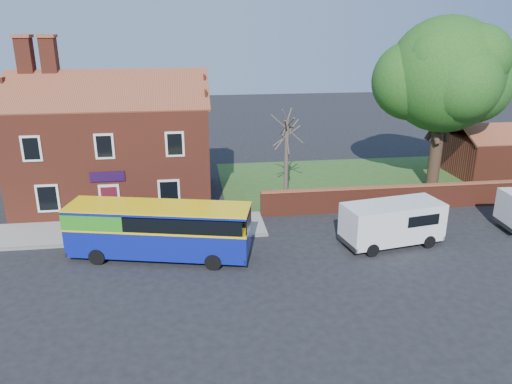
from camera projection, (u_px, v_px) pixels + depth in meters
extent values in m
plane|color=black|center=(240.00, 272.00, 23.94)|extent=(120.00, 120.00, 0.00)
cube|color=gray|center=(108.00, 231.00, 28.42)|extent=(18.00, 3.50, 0.12)
cube|color=slate|center=(103.00, 244.00, 26.78)|extent=(18.00, 0.15, 0.14)
cube|color=#426B28|center=(393.00, 179.00, 37.76)|extent=(26.00, 12.00, 0.04)
cube|color=maroon|center=(116.00, 152.00, 32.77)|extent=(12.00, 8.00, 6.50)
cube|color=brown|center=(105.00, 91.00, 29.51)|extent=(12.30, 4.08, 2.16)
cube|color=brown|center=(114.00, 83.00, 33.25)|extent=(12.30, 4.08, 2.16)
cube|color=maroon|center=(25.00, 56.00, 30.15)|extent=(0.90, 0.90, 2.20)
cube|color=maroon|center=(49.00, 56.00, 30.33)|extent=(0.90, 0.90, 2.20)
cube|color=black|center=(104.00, 146.00, 28.55)|extent=(1.10, 0.06, 1.50)
cube|color=#4C0F19|center=(110.00, 204.00, 29.68)|extent=(0.95, 0.04, 2.10)
cube|color=silver|center=(110.00, 203.00, 29.68)|extent=(1.20, 0.06, 2.30)
cube|color=#1F0A2F|center=(107.00, 177.00, 29.11)|extent=(2.00, 0.06, 0.60)
cube|color=maroon|center=(431.00, 197.00, 31.90)|extent=(22.00, 0.30, 1.50)
cube|color=brown|center=(432.00, 185.00, 31.64)|extent=(22.00, 0.38, 0.10)
cube|color=maroon|center=(506.00, 156.00, 38.41)|extent=(8.00, 5.00, 3.00)
cube|color=brown|center=(501.00, 127.00, 38.92)|extent=(8.20, 2.56, 1.24)
cube|color=#0D1990|center=(160.00, 238.00, 25.11)|extent=(9.33, 4.29, 1.44)
cube|color=yellow|center=(159.00, 225.00, 24.87)|extent=(9.36, 4.32, 0.10)
cube|color=black|center=(158.00, 217.00, 24.73)|extent=(8.99, 4.23, 0.72)
cube|color=#2C9420|center=(100.00, 215.00, 25.01)|extent=(3.53, 2.95, 0.77)
cube|color=#0D1990|center=(158.00, 208.00, 24.57)|extent=(9.33, 4.29, 0.14)
cube|color=yellow|center=(158.00, 207.00, 24.55)|extent=(9.38, 4.34, 0.06)
cylinder|color=black|center=(97.00, 257.00, 24.59)|extent=(0.86, 0.46, 0.82)
cylinder|color=black|center=(113.00, 239.00, 26.57)|extent=(0.86, 0.46, 0.82)
cylinder|color=black|center=(213.00, 262.00, 24.05)|extent=(0.86, 0.46, 0.82)
cylinder|color=black|center=(220.00, 243.00, 26.03)|extent=(0.86, 0.46, 0.82)
cube|color=silver|center=(392.00, 221.00, 26.48)|extent=(5.58, 3.01, 2.01)
cube|color=black|center=(431.00, 211.00, 27.06)|extent=(0.39, 1.79, 0.79)
cube|color=black|center=(432.00, 231.00, 27.52)|extent=(0.47, 2.10, 0.25)
cylinder|color=black|center=(372.00, 250.00, 25.41)|extent=(0.73, 0.34, 0.70)
cylinder|color=black|center=(353.00, 235.00, 27.21)|extent=(0.73, 0.34, 0.70)
cylinder|color=black|center=(429.00, 242.00, 26.39)|extent=(0.73, 0.34, 0.70)
cylinder|color=black|center=(407.00, 227.00, 28.18)|extent=(0.73, 0.34, 0.70)
cylinder|color=black|center=(508.00, 219.00, 29.46)|extent=(0.70, 0.25, 0.69)
cylinder|color=black|center=(435.00, 155.00, 35.07)|extent=(0.85, 0.85, 4.90)
sphere|color=#336B21|center=(445.00, 75.00, 33.26)|extent=(7.68, 7.68, 7.68)
sphere|color=#336B21|center=(472.00, 83.00, 34.15)|extent=(5.54, 5.54, 5.54)
sphere|color=#336B21|center=(411.00, 81.00, 33.74)|extent=(5.33, 5.33, 5.33)
cylinder|color=#4C4238|center=(286.00, 159.00, 33.57)|extent=(0.30, 0.30, 5.21)
cylinder|color=#4C4238|center=(287.00, 132.00, 32.96)|extent=(0.31, 2.54, 2.05)
cylinder|color=#4C4238|center=(287.00, 134.00, 33.02)|extent=(1.33, 1.88, 1.87)
cylinder|color=#4C4238|center=(287.00, 129.00, 32.90)|extent=(2.13, 0.98, 2.08)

